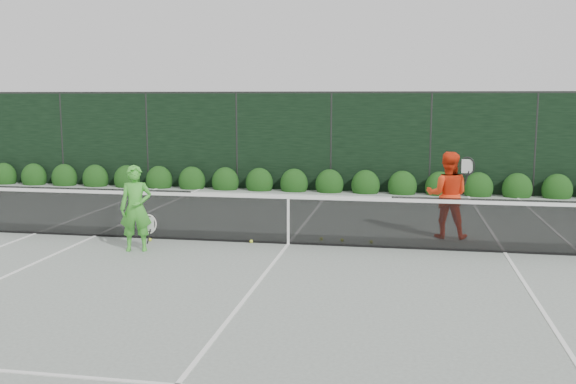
# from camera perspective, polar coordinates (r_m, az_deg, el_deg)

# --- Properties ---
(ground) EXTENTS (80.00, 80.00, 0.00)m
(ground) POSITION_cam_1_polar(r_m,az_deg,el_deg) (12.74, 0.03, -4.66)
(ground) COLOR gray
(ground) RESTS_ON ground
(tennis_net) EXTENTS (12.90, 0.10, 1.07)m
(tennis_net) POSITION_cam_1_polar(r_m,az_deg,el_deg) (12.63, -0.08, -2.30)
(tennis_net) COLOR black
(tennis_net) RESTS_ON ground
(player_woman) EXTENTS (0.69, 0.54, 1.63)m
(player_woman) POSITION_cam_1_polar(r_m,az_deg,el_deg) (12.40, -13.36, -1.43)
(player_woman) COLOR green
(player_woman) RESTS_ON ground
(player_man) EXTENTS (0.97, 0.75, 1.79)m
(player_man) POSITION_cam_1_polar(r_m,az_deg,el_deg) (13.58, 13.99, -0.25)
(player_man) COLOR #FD3B15
(player_man) RESTS_ON ground
(court_lines) EXTENTS (11.03, 23.83, 0.01)m
(court_lines) POSITION_cam_1_polar(r_m,az_deg,el_deg) (12.74, 0.03, -4.63)
(court_lines) COLOR white
(court_lines) RESTS_ON ground
(windscreen_fence) EXTENTS (32.00, 21.07, 3.06)m
(windscreen_fence) POSITION_cam_1_polar(r_m,az_deg,el_deg) (9.85, -2.74, 0.43)
(windscreen_fence) COLOR black
(windscreen_fence) RESTS_ON ground
(hedge_row) EXTENTS (31.66, 0.65, 0.94)m
(hedge_row) POSITION_cam_1_polar(r_m,az_deg,el_deg) (19.67, 3.70, 0.67)
(hedge_row) COLOR #14390F
(hedge_row) RESTS_ON ground
(tennis_balls) EXTENTS (4.48, 0.76, 0.07)m
(tennis_balls) POSITION_cam_1_polar(r_m,az_deg,el_deg) (12.92, -0.08, -4.31)
(tennis_balls) COLOR yellow
(tennis_balls) RESTS_ON ground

